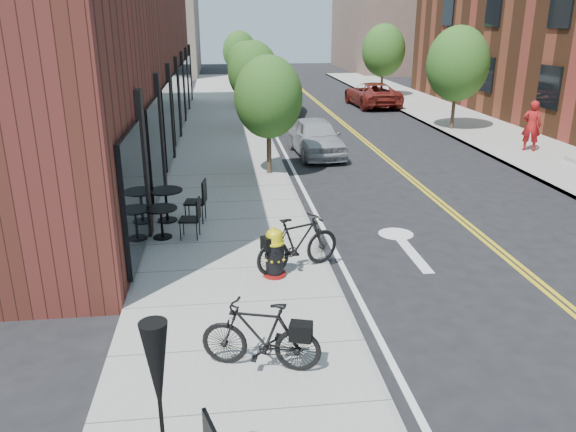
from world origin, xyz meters
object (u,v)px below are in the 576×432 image
parked_car_c (267,90)px  pedestrian (532,126)px  bicycle_right (298,243)px  bistro_set_b (161,218)px  fire_hydrant (274,253)px  parked_car_far (372,94)px  bicycle_left (261,335)px  bistro_set_c (166,201)px  parked_car_b (282,100)px  patio_umbrella (158,384)px  parked_car_a (316,137)px

parked_car_c → pedestrian: (8.93, -15.43, 0.28)m
bicycle_right → bistro_set_b: bicycle_right is taller
fire_hydrant → parked_car_far: (8.13, 23.16, 0.11)m
bicycle_left → bicycle_right: (1.00, 3.33, 0.04)m
bistro_set_b → parked_car_far: size_ratio=0.35×
bicycle_left → bistro_set_c: size_ratio=0.88×
fire_hydrant → pedestrian: bearing=20.8°
parked_car_b → parked_car_far: bearing=30.0°
parked_car_c → bicycle_left: bearing=-100.7°
bicycle_right → parked_car_far: bearing=-43.0°
fire_hydrant → parked_car_far: parked_car_far is taller
patio_umbrella → bicycle_left: bearing=66.1°
bicycle_right → bistro_set_c: bearing=16.6°
fire_hydrant → patio_umbrella: (-1.62, -5.61, 1.15)m
fire_hydrant → bicycle_right: bearing=4.4°
parked_car_a → parked_car_b: bearing=87.6°
bicycle_right → parked_car_a: (2.15, 10.58, 0.02)m
fire_hydrant → parked_car_b: parked_car_b is taller
bistro_set_b → parked_car_a: (5.05, 8.46, 0.11)m
bicycle_left → parked_car_c: 28.73m
bistro_set_c → patio_umbrella: size_ratio=0.88×
parked_car_far → pedestrian: pedestrian is taller
bistro_set_c → parked_car_c: size_ratio=0.36×
parked_car_far → patio_umbrella: bearing=68.4°
bicycle_right → parked_car_c: parked_car_c is taller
bicycle_left → fire_hydrant: bearing=-172.3°
bistro_set_b → bistro_set_c: bistro_set_c is taller
fire_hydrant → bistro_set_b: size_ratio=0.57×
bistro_set_b → parked_car_a: parked_car_a is taller
bistro_set_c → parked_car_a: (5.04, 7.29, 0.05)m
bicycle_left → bicycle_right: 3.48m
parked_car_b → bistro_set_c: bearing=-98.8°
bicycle_right → pedestrian: bearing=-71.2°
parked_car_c → fire_hydrant: bearing=-100.2°
bistro_set_b → patio_umbrella: patio_umbrella is taller
patio_umbrella → parked_car_far: (9.75, 28.77, -1.04)m
bistro_set_b → pedestrian: 15.42m
bistro_set_b → parked_car_far: parked_car_far is taller
fire_hydrant → parked_car_b: bearing=61.3°
parked_car_b → parked_car_c: parked_car_b is taller
bicycle_left → parked_car_c: parked_car_c is taller
parked_car_b → pedestrian: (8.47, -10.63, 0.27)m
bistro_set_c → parked_car_far: bearing=70.2°
patio_umbrella → pedestrian: 20.13m
bistro_set_b → patio_umbrella: (0.78, -7.99, 1.15)m
patio_umbrella → parked_car_a: patio_umbrella is taller
bicycle_right → pedestrian: (10.43, 9.86, 0.40)m
bistro_set_c → pedestrian: size_ratio=1.04×
parked_car_far → pedestrian: size_ratio=2.66×
bistro_set_b → bicycle_left: bearing=-63.5°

